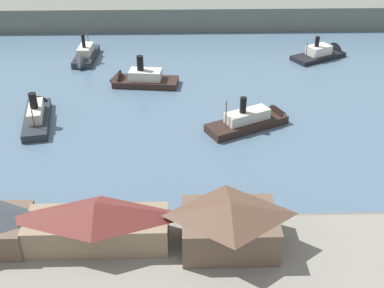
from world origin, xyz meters
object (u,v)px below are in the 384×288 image
object	(u,v)px
ferry_shed_customs_shed	(97,223)
ferry_mid_harbor	(85,57)
ferry_near_quay	(137,79)
ferry_departing_north	(255,120)
ferry_shed_west_terminal	(229,224)
ferry_approaching_east	(325,53)
ferry_approaching_west	(37,113)

from	to	relation	value
ferry_shed_customs_shed	ferry_mid_harbor	bearing A→B (deg)	100.89
ferry_near_quay	ferry_mid_harbor	world-z (taller)	ferry_near_quay
ferry_shed_customs_shed	ferry_departing_north	xyz separation A→B (m)	(29.77, 39.26, -3.63)
ferry_departing_north	ferry_mid_harbor	xyz separation A→B (m)	(-45.22, 41.02, 0.02)
ferry_shed_west_terminal	ferry_mid_harbor	world-z (taller)	ferry_shed_west_terminal
ferry_departing_north	ferry_mid_harbor	distance (m)	61.05
ferry_shed_west_terminal	ferry_shed_customs_shed	bearing A→B (deg)	177.22
ferry_mid_harbor	ferry_shed_customs_shed	bearing A→B (deg)	-79.11
ferry_near_quay	ferry_approaching_east	size ratio (longest dim) A/B	1.01
ferry_departing_north	ferry_approaching_west	distance (m)	50.38
ferry_shed_customs_shed	ferry_near_quay	world-z (taller)	ferry_shed_customs_shed
ferry_mid_harbor	ferry_approaching_west	bearing A→B (deg)	-97.74
ferry_approaching_west	ferry_mid_harbor	bearing A→B (deg)	82.26
ferry_shed_west_terminal	ferry_mid_harbor	xyz separation A→B (m)	(-35.38, 81.25, -3.77)
ferry_near_quay	ferry_mid_harbor	xyz separation A→B (m)	(-16.81, 17.38, -0.02)
ferry_near_quay	ferry_approaching_west	world-z (taller)	ferry_near_quay
ferry_shed_west_terminal	ferry_approaching_west	size ratio (longest dim) A/B	0.70
ferry_mid_harbor	ferry_shed_west_terminal	bearing A→B (deg)	-66.47
ferry_shed_west_terminal	ferry_approaching_west	xyz separation A→B (m)	(-40.34, 44.74, -3.75)
ferry_shed_customs_shed	ferry_shed_west_terminal	bearing A→B (deg)	-2.78
ferry_shed_west_terminal	ferry_approaching_east	distance (m)	91.42
ferry_near_quay	ferry_shed_west_terminal	bearing A→B (deg)	-73.79
ferry_approaching_west	ferry_mid_harbor	distance (m)	36.85
ferry_shed_west_terminal	ferry_approaching_east	size ratio (longest dim) A/B	0.76
ferry_shed_customs_shed	ferry_shed_west_terminal	xyz separation A→B (m)	(19.94, -0.97, 0.16)
ferry_departing_north	ferry_mid_harbor	world-z (taller)	ferry_mid_harbor
ferry_departing_north	ferry_near_quay	world-z (taller)	ferry_near_quay
ferry_near_quay	ferry_approaching_west	bearing A→B (deg)	-138.69
ferry_mid_harbor	ferry_approaching_east	distance (m)	72.58
ferry_shed_west_terminal	ferry_mid_harbor	size ratio (longest dim) A/B	0.81
ferry_approaching_east	ferry_departing_north	bearing A→B (deg)	-122.33
ferry_shed_customs_shed	ferry_near_quay	size ratio (longest dim) A/B	1.14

